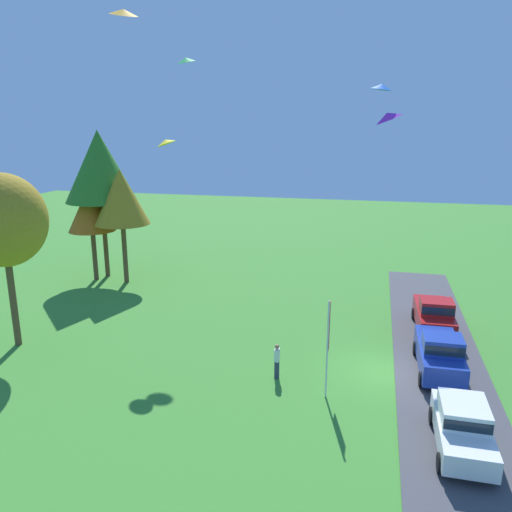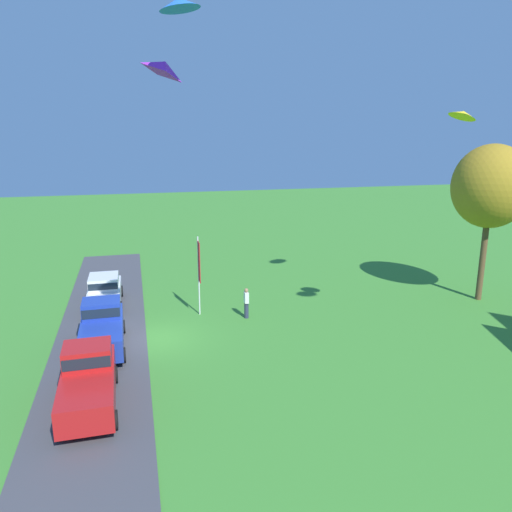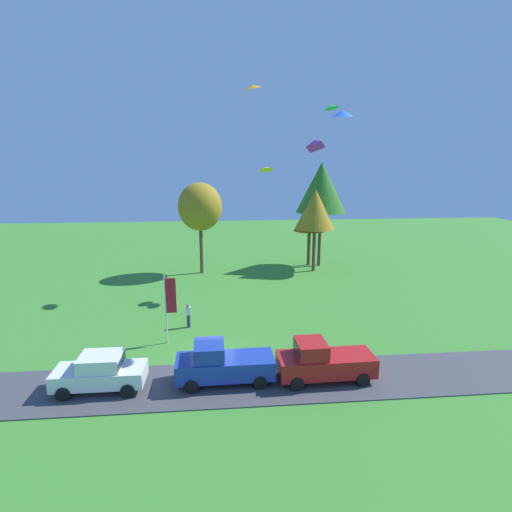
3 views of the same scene
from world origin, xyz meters
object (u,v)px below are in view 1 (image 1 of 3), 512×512
tree_left_of_center (121,197)px  kite_delta_mid_center (382,87)px  tree_far_left (3,221)px  tree_lone_near (100,167)px  person_on_lawn (277,361)px  car_sedan_near_entrance (463,425)px  car_pickup_far_end (440,353)px  kite_delta_trailing_tail (166,142)px  flag_banner (328,335)px  kite_diamond_over_trees (387,117)px  kite_delta_low_drifter (124,12)px  kite_delta_high_left (186,60)px  car_pickup_by_flagpole (434,315)px  tree_center_back (91,209)px

tree_left_of_center → kite_delta_mid_center: size_ratio=6.89×
tree_far_left → tree_lone_near: 13.25m
tree_lone_near → person_on_lawn: bearing=-129.0°
car_sedan_near_entrance → tree_lone_near: tree_lone_near is taller
car_pickup_far_end → kite_delta_trailing_tail: bearing=75.0°
flag_banner → car_pickup_far_end: bearing=-58.2°
car_sedan_near_entrance → kite_diamond_over_trees: 16.11m
car_sedan_near_entrance → kite_delta_low_drifter: bearing=62.2°
car_sedan_near_entrance → car_pickup_far_end: bearing=1.6°
tree_left_of_center → kite_delta_low_drifter: (-6.90, -4.68, 10.95)m
tree_far_left → kite_delta_high_left: bearing=-26.8°
car_pickup_far_end → kite_delta_mid_center: kite_delta_mid_center is taller
tree_far_left → car_pickup_far_end: bearing=-85.2°
kite_delta_low_drifter → tree_far_left: bearing=134.7°
car_pickup_by_flagpole → kite_delta_high_left: 22.53m
car_pickup_far_end → tree_center_back: bearing=67.6°
car_sedan_near_entrance → kite_delta_trailing_tail: size_ratio=3.85×
kite_diamond_over_trees → kite_delta_high_left: bearing=71.1°
car_pickup_by_flagpole → kite_delta_low_drifter: bearing=97.0°
tree_far_left → tree_center_back: bearing=11.1°
tree_far_left → tree_center_back: tree_far_left is taller
car_pickup_by_flagpole → tree_left_of_center: (4.77, 21.97, 5.44)m
tree_lone_near → kite_delta_low_drifter: bearing=-139.2°
kite_delta_trailing_tail → kite_diamond_over_trees: kite_diamond_over_trees is taller
kite_diamond_over_trees → car_pickup_by_flagpole: bearing=-90.8°
car_sedan_near_entrance → person_on_lawn: car_sedan_near_entrance is taller
kite_delta_trailing_tail → kite_delta_mid_center: (2.71, -11.94, 3.00)m
person_on_lawn → tree_lone_near: size_ratio=0.15×
person_on_lawn → kite_delta_low_drifter: bearing=61.0°
car_pickup_far_end → kite_delta_mid_center: size_ratio=4.02×
tree_lone_near → kite_diamond_over_trees: (-5.88, -20.89, 3.44)m
car_pickup_far_end → car_pickup_by_flagpole: same height
car_sedan_near_entrance → kite_delta_mid_center: (12.80, 3.62, 12.71)m
person_on_lawn → flag_banner: 3.26m
car_pickup_by_flagpole → person_on_lawn: (-7.42, 7.74, -0.23)m
car_pickup_by_flagpole → kite_diamond_over_trees: bearing=89.2°
car_sedan_near_entrance → tree_center_back: (16.01, 24.51, 4.55)m
car_sedan_near_entrance → car_pickup_far_end: (5.98, 0.16, 0.07)m
car_pickup_by_flagpole → car_sedan_near_entrance: bearing=179.6°
car_sedan_near_entrance → tree_left_of_center: bearing=53.9°
kite_diamond_over_trees → tree_far_left: bearing=110.6°
car_pickup_far_end → tree_center_back: tree_center_back is taller
person_on_lawn → tree_lone_near: tree_lone_near is taller
car_pickup_by_flagpole → tree_lone_near: 26.07m
kite_delta_trailing_tail → tree_center_back: bearing=56.5°
car_pickup_far_end → kite_delta_low_drifter: (3.08, 17.04, 16.39)m
kite_delta_high_left → kite_delta_low_drifter: kite_delta_low_drifter is taller
car_sedan_near_entrance → kite_delta_low_drifter: kite_delta_low_drifter is taller
tree_left_of_center → kite_diamond_over_trees: bearing=-104.2°
kite_delta_trailing_tail → kite_delta_low_drifter: size_ratio=0.74×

